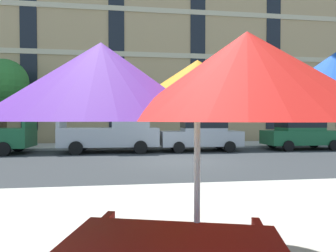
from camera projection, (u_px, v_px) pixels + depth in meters
The scene contains 8 objects.
ground_plane at pixel (179, 161), 11.89m from camera, with size 120.00×120.00×0.00m, color #2D3033.
sidewalk_far at pixel (161, 145), 18.62m from camera, with size 56.00×3.60×0.12m, color #B2ADA3.
apartment_building at pixel (152, 52), 26.54m from camera, with size 47.28×12.08×16.00m.
pickup_silver at pixel (115, 133), 15.15m from camera, with size 5.10×2.12×2.20m.
sedan_silver at pixel (201, 134), 15.78m from camera, with size 4.40×1.98×1.78m.
sedan_green at pixel (301, 133), 16.57m from camera, with size 4.40×1.98×1.78m.
street_tree_left at pixel (1, 85), 17.27m from camera, with size 3.33×3.16×5.37m.
patio_umbrella at pixel (197, 94), 2.73m from camera, with size 3.72×3.72×2.33m.
Camera 1 is at (-2.04, -11.68, 1.77)m, focal length 30.52 mm.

